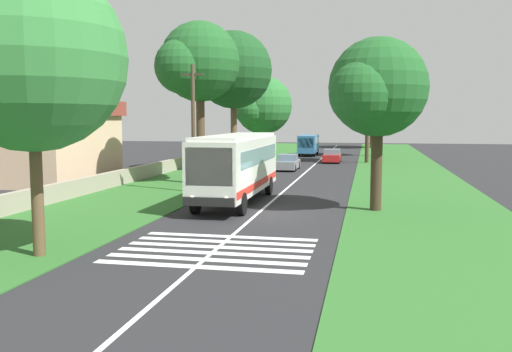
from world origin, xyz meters
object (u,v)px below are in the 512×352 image
Objects in this scene: trailing_car_0 at (288,163)px; roadside_tree_left_0 at (27,62)px; roadside_tree_left_1 at (198,65)px; roadside_tree_right_3 at (378,91)px; utility_pole at (193,127)px; trailing_car_1 at (332,156)px; roadside_tree_left_2 at (262,107)px; roadside_tree_right_1 at (375,90)px; roadside_tree_right_0 at (370,110)px; roadside_building at (46,140)px; roadside_tree_right_2 at (367,83)px; coach_bus at (237,164)px; trailing_minibus_0 at (308,143)px; roadside_tree_left_3 at (232,72)px.

roadside_tree_left_0 is (-32.56, 3.90, 5.77)m from trailing_car_0.
roadside_tree_right_3 is at bearing -21.87° from roadside_tree_left_1.
roadside_tree_left_1 is 6.13m from utility_pole.
roadside_tree_left_2 is at bearing 79.82° from trailing_car_1.
roadside_tree_right_1 is at bearing -43.95° from roadside_tree_left_0.
roadside_tree_right_1 is (-30.37, -3.96, 5.33)m from trailing_car_1.
roadside_tree_right_0 reaches higher than roadside_tree_left_0.
trailing_car_0 is 14.75m from roadside_tree_left_1.
roadside_tree_left_0 is at bearing -178.01° from roadside_tree_left_1.
roadside_tree_right_3 is (-19.59, -0.79, 1.92)m from roadside_tree_right_0.
roadside_tree_right_3 is at bearing -22.08° from trailing_car_0.
roadside_tree_right_0 is (28.53, -11.62, 0.05)m from roadside_tree_left_2.
roadside_tree_right_0 is at bearing -24.05° from roadside_building.
roadside_tree_right_1 is at bearing -160.79° from trailing_car_0.
roadside_tree_left_1 is 24.20m from roadside_tree_right_2.
roadside_tree_right_1 is 1.09× the size of utility_pole.
roadside_building is (-12.55, 15.94, 2.36)m from trailing_car_0.
trailing_car_1 is at bearing 7.43° from roadside_tree_right_1.
roadside_tree_left_1 is at bearing 151.81° from roadside_tree_right_2.
trailing_minibus_0 is (39.28, 0.24, -0.60)m from coach_bus.
trailing_car_0 is at bearing -21.53° from roadside_tree_left_1.
roadside_tree_right_2 is 1.38× the size of utility_pole.
trailing_car_1 is 26.66m from utility_pole.
roadside_tree_right_3 is at bearing -6.81° from roadside_tree_right_2.
trailing_minibus_0 is at bearing 90.38° from roadside_tree_right_3.
trailing_car_0 is 16.83m from utility_pole.
trailing_car_0 is (19.57, -0.00, -1.48)m from coach_bus.
trailing_minibus_0 is 0.62× the size of roadside_tree_left_0.
roadside_tree_left_2 is 1.17× the size of utility_pole.
roadside_tree_left_3 is at bearing 149.70° from roadside_tree_right_3.
roadside_tree_left_2 is at bearing -0.59° from roadside_tree_left_1.
roadside_tree_right_2 reaches higher than roadside_tree_right_1.
trailing_car_0 is 20.42m from roadside_building.
roadside_tree_left_2 is (43.37, 0.49, -0.56)m from roadside_tree_left_0.
utility_pole is 12.86m from roadside_building.
roadside_tree_right_2 is at bearing -87.21° from trailing_car_1.
roadside_tree_left_1 is (20.83, 0.72, 1.87)m from roadside_tree_left_0.
coach_bus reaches higher than trailing_car_1.
utility_pole is at bearing 174.61° from trailing_minibus_0.
roadside_tree_right_2 is (30.54, 0.50, 2.26)m from roadside_tree_right_1.
roadside_tree_left_1 is at bearing 13.10° from utility_pole.
trailing_car_1 is at bearing 155.65° from roadside_tree_right_3.
roadside_tree_left_0 is 16.65m from utility_pole.
roadside_tree_right_3 is (52.32, -11.92, 1.41)m from roadside_tree_left_0.
trailing_car_1 is at bearing -6.57° from coach_bus.
roadside_tree_left_1 is at bearing -85.86° from roadside_building.
roadside_tree_right_1 is 40.75m from roadside_tree_right_3.
coach_bus is 0.92× the size of roadside_tree_left_3.
roadside_building is at bearing 66.22° from coach_bus.
roadside_tree_left_3 reaches higher than trailing_car_1.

